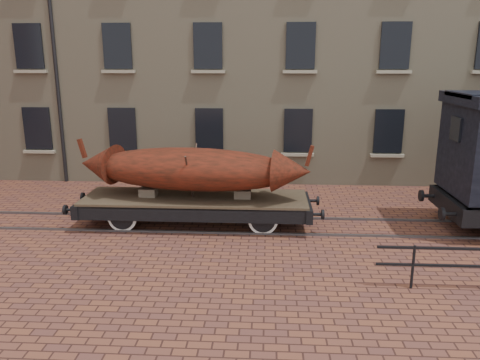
{
  "coord_description": "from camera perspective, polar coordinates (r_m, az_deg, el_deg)",
  "views": [
    {
      "loc": [
        -0.22,
        -13.38,
        4.86
      ],
      "look_at": [
        -1.02,
        0.5,
        1.3
      ],
      "focal_mm": 35.0,
      "sensor_mm": 36.0,
      "label": 1
    }
  ],
  "objects": [
    {
      "name": "ground",
      "position": [
        14.24,
        4.01,
        -5.63
      ],
      "size": [
        90.0,
        90.0,
        0.0
      ],
      "primitive_type": "plane",
      "color": "brown"
    },
    {
      "name": "warehouse_cream",
      "position": [
        23.69,
        11.77,
        19.25
      ],
      "size": [
        40.0,
        10.19,
        14.0
      ],
      "color": "tan",
      "rests_on": "ground"
    },
    {
      "name": "rail_track",
      "position": [
        14.23,
        4.01,
        -5.52
      ],
      "size": [
        30.0,
        1.52,
        0.06
      ],
      "color": "#59595E",
      "rests_on": "ground"
    },
    {
      "name": "iron_boat",
      "position": [
        13.92,
        -5.91,
        1.37
      ],
      "size": [
        7.1,
        2.61,
        1.68
      ],
      "color": "maroon",
      "rests_on": "flatcar_wagon"
    },
    {
      "name": "flatcar_wagon",
      "position": [
        14.17,
        -5.45,
        -2.73
      ],
      "size": [
        7.55,
        2.05,
        1.14
      ],
      "color": "brown",
      "rests_on": "ground"
    }
  ]
}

